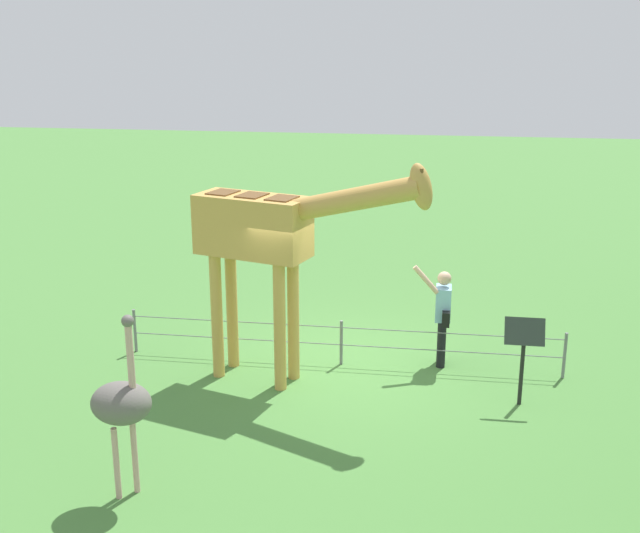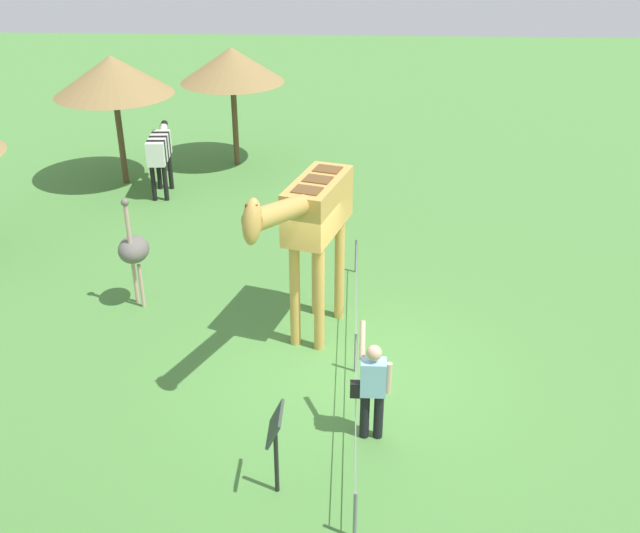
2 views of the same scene
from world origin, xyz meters
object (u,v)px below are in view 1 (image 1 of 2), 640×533
at_px(giraffe, 270,237).
at_px(info_sign, 524,343).
at_px(visitor, 442,312).
at_px(ostrich, 122,404).

height_order(giraffe, info_sign, giraffe).
xyz_separation_m(giraffe, info_sign, (3.73, -0.27, -1.36)).
bearing_deg(visitor, info_sign, -47.44).
bearing_deg(visitor, ostrich, -129.47).
xyz_separation_m(visitor, ostrich, (-3.58, -4.35, 0.27)).
height_order(giraffe, visitor, giraffe).
bearing_deg(visitor, giraffe, -159.11).
relative_size(visitor, info_sign, 1.30).
relative_size(giraffe, info_sign, 2.76).
distance_m(giraffe, ostrich, 3.69).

